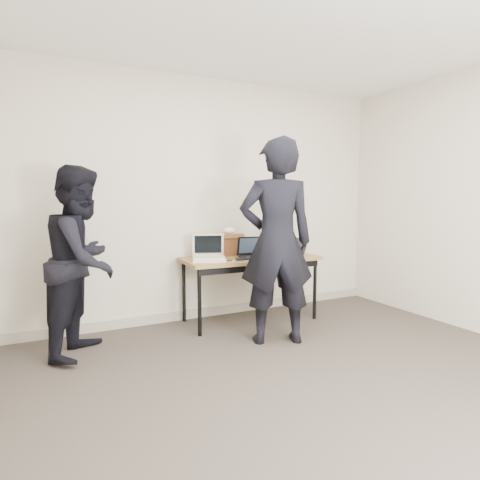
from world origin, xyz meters
TOP-DOWN VIEW (x-y plane):
  - room at (0.00, 0.00)m, footprint 4.60×4.60m
  - desk at (0.37, 1.87)m, footprint 1.52×0.70m
  - laptop_beige at (-0.14, 1.87)m, footprint 0.43×0.42m
  - laptop_center at (0.37, 1.83)m, footprint 0.33×0.32m
  - laptop_right at (0.86, 2.00)m, footprint 0.35×0.34m
  - leather_satchel at (0.19, 2.10)m, footprint 0.38×0.24m
  - tissue at (0.22, 2.11)m, footprint 0.14×0.11m
  - equipment_box at (1.00, 2.07)m, footprint 0.30×0.26m
  - power_brick at (0.15, 1.71)m, footprint 0.08×0.05m
  - cables at (0.41, 1.88)m, footprint 1.15×0.47m
  - person_typist at (0.27, 1.18)m, footprint 0.82×0.66m
  - person_observer at (-1.39, 1.70)m, footprint 0.94×1.01m
  - baseboard at (0.00, 2.23)m, footprint 4.50×0.03m

SIDE VIEW (x-z plane):
  - baseboard at x=0.00m, z-range 0.00..0.10m
  - desk at x=0.37m, z-range 0.30..1.02m
  - cables at x=0.41m, z-range 0.72..0.73m
  - power_brick at x=0.15m, z-range 0.72..0.75m
  - laptop_right at x=0.86m, z-range 0.66..0.88m
  - laptop_center at x=0.37m, z-range 0.66..0.89m
  - laptop_beige at x=-0.14m, z-range 0.64..0.91m
  - equipment_box at x=1.00m, z-range 0.72..0.89m
  - person_observer at x=-1.39m, z-range 0.00..1.65m
  - leather_satchel at x=0.19m, z-range 0.72..0.97m
  - person_typist at x=0.27m, z-range 0.00..1.93m
  - tissue at x=0.22m, z-range 0.97..1.04m
  - room at x=0.00m, z-range -0.05..2.75m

